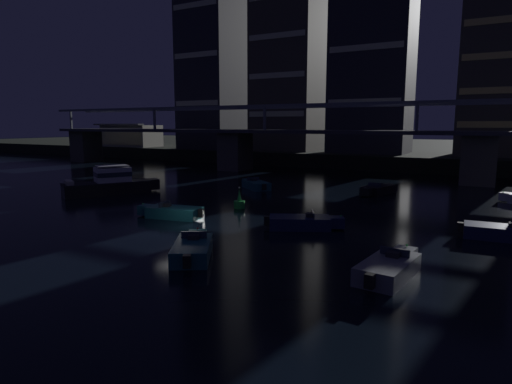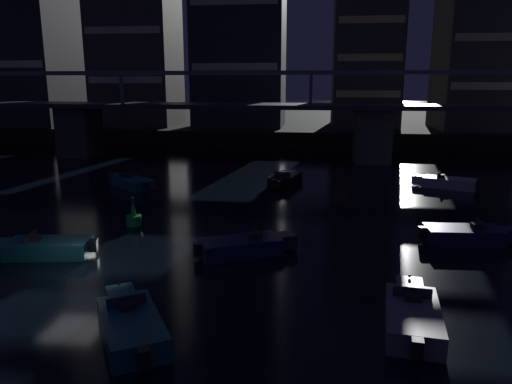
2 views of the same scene
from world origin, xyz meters
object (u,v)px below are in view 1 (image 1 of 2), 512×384
Objects in this scene: waterfront_pavilion at (131,136)px; speedboat_far_right at (390,267)px; speedboat_far_left at (303,222)px; speedboat_far_center at (255,185)px; tower_west_tall at (288,58)px; river_bridge at (341,143)px; tower_west_low at (216,36)px; speedboat_mid_left at (193,249)px; tower_central at (374,24)px; speedboat_near_right at (377,190)px; cabin_cruiser_near_left at (110,183)px; speedboat_near_center at (172,212)px; tower_east_tall at (494,76)px; speedboat_mid_right at (504,233)px; channel_buoy at (239,202)px.

waterfront_pavilion is 79.21m from speedboat_far_right.
speedboat_far_left is 18.11m from speedboat_far_center.
river_bridge is at bearing -46.41° from tower_west_tall.
tower_west_low is 9.09× the size of speedboat_far_center.
tower_west_tall is at bearing 6.52° from waterfront_pavilion.
river_bridge is 21.31× the size of speedboat_mid_left.
tower_central is at bearing 4.89° from waterfront_pavilion.
waterfront_pavilion reaches higher than speedboat_mid_left.
speedboat_far_left is (-0.79, -16.83, 0.00)m from speedboat_near_right.
tower_west_tall is 6.19× the size of speedboat_near_right.
waterfront_pavilion is 1.38× the size of cabin_cruiser_near_left.
tower_west_tall reaches higher than speedboat_near_right.
speedboat_near_center is at bearing -119.72° from speedboat_near_right.
cabin_cruiser_near_left is 26.23m from speedboat_near_right.
river_bridge reaches higher than waterfront_pavilion.
tower_west_tall is 6.15× the size of speedboat_near_center.
tower_west_low is at bearing 143.68° from speedboat_near_right.
river_bridge is 8.33× the size of waterfront_pavilion.
speedboat_far_right is at bearing -20.03° from cabin_cruiser_near_left.
river_bridge is 29.53m from cabin_cruiser_near_left.
tower_central is 7.73× the size of speedboat_far_right.
waterfront_pavilion is (-19.67, -3.03, -18.66)m from tower_west_low.
speedboat_far_center is (-21.04, -33.44, -13.30)m from tower_east_tall.
tower_west_tall is 44.42m from cabin_cruiser_near_left.
speedboat_far_left is (22.18, -45.15, -17.71)m from tower_west_tall.
speedboat_mid_right and speedboat_far_center have the same top height.
speedboat_near_center is (12.49, -46.67, -17.71)m from tower_west_tall.
channel_buoy is at bearing -111.23° from tower_east_tall.
tower_west_low is at bearing 109.74° from cabin_cruiser_near_left.
waterfront_pavilion reaches higher than speedboat_far_left.
speedboat_mid_right is (14.08, 11.58, 0.00)m from speedboat_mid_left.
speedboat_mid_left and speedboat_far_left have the same top height.
river_bridge is 25.65m from channel_buoy.
speedboat_near_center and speedboat_far_center have the same top height.
river_bridge is 31.22m from speedboat_near_center.
cabin_cruiser_near_left is at bearing -120.81° from river_bridge.
speedboat_mid_left is at bearing -102.39° from tower_east_tall.
tower_west_tall is 6.49× the size of speedboat_far_left.
tower_west_low is 15.24m from tower_west_tall.
tower_central reaches higher than river_bridge.
tower_east_tall is 5.04× the size of speedboat_far_center.
tower_central reaches higher than tower_west_tall.
river_bridge is 20.85× the size of speedboat_far_left.
speedboat_mid_left and speedboat_far_right have the same top height.
speedboat_far_center is at bearing -50.22° from tower_west_low.
speedboat_near_center and speedboat_mid_right have the same top height.
speedboat_mid_right is at bearing -29.30° from waterfront_pavilion.
speedboat_mid_right is at bearing -65.74° from tower_central.
tower_west_low reaches higher than speedboat_far_left.
waterfront_pavilion is at bearing 156.81° from speedboat_near_right.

